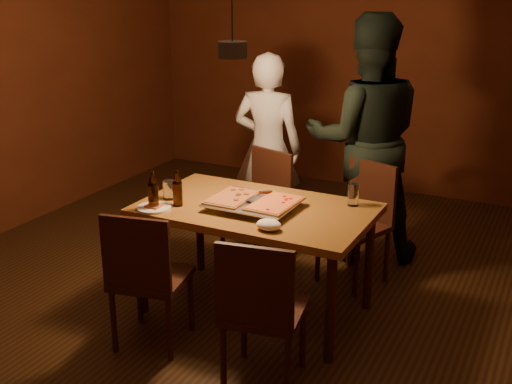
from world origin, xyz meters
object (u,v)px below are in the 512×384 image
at_px(chair_near_left, 145,268).
at_px(plate_slice, 154,208).
at_px(dining_table, 256,217).
at_px(chair_near_right, 260,301).
at_px(beer_bottle_b, 177,188).
at_px(diner_white, 268,148).
at_px(beer_bottle_a, 153,191).
at_px(chair_far_left, 262,197).
at_px(pendant_lamp, 232,48).
at_px(pizza_tray, 253,205).
at_px(diner_dark, 365,140).
at_px(chair_far_right, 362,211).

xyz_separation_m(chair_near_left, plate_slice, (-0.20, 0.39, 0.22)).
relative_size(dining_table, chair_near_right, 3.09).
relative_size(beer_bottle_b, diner_white, 0.15).
relative_size(beer_bottle_a, plate_slice, 1.15).
distance_m(chair_near_right, plate_slice, 1.10).
bearing_deg(plate_slice, beer_bottle_a, -52.32).
xyz_separation_m(chair_far_left, pendant_lamp, (0.17, -0.77, 1.22)).
height_order(beer_bottle_b, diner_white, diner_white).
xyz_separation_m(beer_bottle_a, diner_white, (0.06, 1.55, -0.08)).
distance_m(pizza_tray, beer_bottle_a, 0.65).
bearing_deg(diner_dark, chair_near_left, 45.70).
xyz_separation_m(chair_far_left, chair_near_right, (0.74, -1.53, 0.00)).
bearing_deg(plate_slice, chair_far_left, 77.35).
bearing_deg(beer_bottle_b, diner_white, 91.49).
bearing_deg(diner_white, plate_slice, 78.50).
xyz_separation_m(chair_far_right, beer_bottle_b, (-0.94, -1.00, 0.33)).
bearing_deg(beer_bottle_a, diner_white, 87.74).
bearing_deg(chair_near_right, chair_far_right, 78.17).
bearing_deg(diner_dark, chair_far_left, 11.38).
bearing_deg(dining_table, beer_bottle_a, -148.35).
xyz_separation_m(plate_slice, diner_dark, (0.90, 1.56, 0.21)).
distance_m(chair_far_left, beer_bottle_b, 1.03).
xyz_separation_m(dining_table, chair_near_right, (0.42, -0.78, -0.14)).
distance_m(diner_white, diner_dark, 0.85).
xyz_separation_m(diner_dark, pendant_lamp, (-0.49, -1.24, 0.79)).
distance_m(plate_slice, pendant_lamp, 1.13).
bearing_deg(pendant_lamp, beer_bottle_b, -148.22).
bearing_deg(diner_dark, plate_slice, 35.58).
distance_m(chair_near_right, diner_dark, 2.05).
relative_size(chair_far_left, chair_far_right, 0.97).
bearing_deg(diner_dark, chair_near_right, 67.99).
bearing_deg(beer_bottle_a, plate_slice, 127.68).
bearing_deg(beer_bottle_b, beer_bottle_a, -126.65).
bearing_deg(plate_slice, chair_far_right, 47.42).
height_order(chair_far_left, pizza_tray, chair_far_left).
distance_m(plate_slice, diner_dark, 1.82).
relative_size(chair_far_left, plate_slice, 2.38).
relative_size(chair_far_right, chair_near_right, 1.12).
bearing_deg(chair_far_right, pizza_tray, 81.26).
distance_m(diner_dark, pendant_lamp, 1.56).
relative_size(chair_far_right, plate_slice, 2.44).
bearing_deg(chair_near_right, pendant_lamp, 116.95).
bearing_deg(pizza_tray, beer_bottle_a, -153.75).
height_order(dining_table, plate_slice, plate_slice).
xyz_separation_m(beer_bottle_b, diner_white, (-0.04, 1.42, -0.07)).
xyz_separation_m(chair_near_left, pendant_lamp, (0.22, 0.71, 1.22)).
bearing_deg(diner_dark, diner_white, -23.08).
relative_size(pizza_tray, beer_bottle_a, 2.14).
height_order(chair_near_right, pizza_tray, chair_near_right).
bearing_deg(beer_bottle_a, chair_far_right, 47.70).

